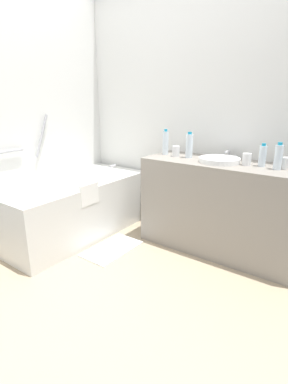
{
  "coord_description": "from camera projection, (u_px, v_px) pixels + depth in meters",
  "views": [
    {
      "loc": [
        -1.42,
        -1.47,
        1.38
      ],
      "look_at": [
        0.65,
        0.05,
        0.58
      ],
      "focal_mm": 27.65,
      "sensor_mm": 36.0,
      "label": 1
    }
  ],
  "objects": [
    {
      "name": "drinking_glass_3",
      "position": [
        287.0,
        163.0,
        2.34
      ],
      "size": [
        0.07,
        0.07,
        0.09
      ],
      "primitive_type": "cylinder",
      "color": "white",
      "rests_on": "vanity_counter"
    },
    {
      "name": "ground_plane",
      "position": [
        100.0,
        283.0,
        2.33
      ],
      "size": [
        3.7,
        3.7,
        0.0
      ],
      "primitive_type": "plane",
      "color": "tan"
    },
    {
      "name": "water_bottle_4",
      "position": [
        189.0,
        146.0,
        2.79
      ],
      "size": [
        0.07,
        0.07,
        0.24
      ],
      "color": "silver",
      "rests_on": "vanity_counter"
    },
    {
      "name": "water_bottle_0",
      "position": [
        263.0,
        156.0,
        2.43
      ],
      "size": [
        0.06,
        0.06,
        0.19
      ],
      "color": "silver",
      "rests_on": "vanity_counter"
    },
    {
      "name": "wall_right_mirror",
      "position": [
        191.0,
        109.0,
        3.02
      ],
      "size": [
        0.1,
        2.92,
        2.57
      ],
      "primitive_type": "cube",
      "color": "silver",
      "rests_on": "ground_plane"
    },
    {
      "name": "water_bottle_2",
      "position": [
        278.0,
        157.0,
        2.32
      ],
      "size": [
        0.06,
        0.06,
        0.22
      ],
      "color": "silver",
      "rests_on": "vanity_counter"
    },
    {
      "name": "bathtub",
      "position": [
        74.0,
        205.0,
        3.14
      ],
      "size": [
        1.61,
        0.77,
        1.24
      ],
      "color": "silver",
      "rests_on": "ground_plane"
    },
    {
      "name": "drinking_glass_2",
      "position": [
        247.0,
        159.0,
        2.48
      ],
      "size": [
        0.07,
        0.07,
        0.1
      ],
      "primitive_type": "cylinder",
      "color": "white",
      "rests_on": "vanity_counter"
    },
    {
      "name": "sink_basin",
      "position": [
        220.0,
        160.0,
        2.61
      ],
      "size": [
        0.36,
        0.36,
        0.04
      ],
      "primitive_type": "cylinder",
      "color": "white",
      "rests_on": "vanity_counter"
    },
    {
      "name": "bath_mat",
      "position": [
        112.0,
        249.0,
        2.85
      ],
      "size": [
        0.58,
        0.33,
        0.01
      ],
      "primitive_type": "cube",
      "color": "white",
      "rests_on": "ground_plane"
    },
    {
      "name": "vanity_counter",
      "position": [
        223.0,
        208.0,
        2.73
      ],
      "size": [
        0.54,
        1.5,
        0.85
      ],
      "primitive_type": "cube",
      "color": "gray",
      "rests_on": "ground_plane"
    },
    {
      "name": "water_bottle_1",
      "position": [
        166.0,
        143.0,
        2.96
      ],
      "size": [
        0.06,
        0.06,
        0.25
      ],
      "color": "silver",
      "rests_on": "vanity_counter"
    },
    {
      "name": "sink_faucet",
      "position": [
        228.0,
        155.0,
        2.77
      ],
      "size": [
        0.12,
        0.15,
        0.08
      ],
      "color": "silver",
      "rests_on": "vanity_counter"
    },
    {
      "name": "drinking_glass_1",
      "position": [
        176.0,
        151.0,
        2.88
      ],
      "size": [
        0.07,
        0.07,
        0.1
      ],
      "primitive_type": "cylinder",
      "color": "white",
      "rests_on": "vanity_counter"
    }
  ]
}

